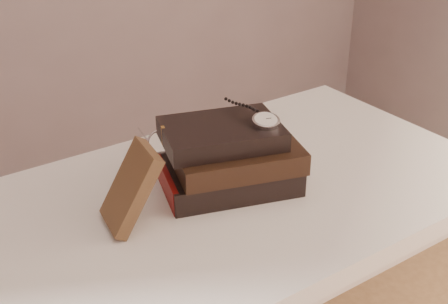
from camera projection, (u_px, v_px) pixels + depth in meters
table at (241, 224)px, 1.23m from camera, size 1.00×0.60×0.75m
book_stack at (229, 158)px, 1.16m from camera, size 0.29×0.24×0.13m
journal at (131, 188)px, 1.04m from camera, size 0.11×0.11×0.14m
pocket_watch at (264, 120)px, 1.14m from camera, size 0.07×0.16×0.02m
eyeglasses at (172, 139)px, 1.20m from camera, size 0.14×0.15×0.05m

